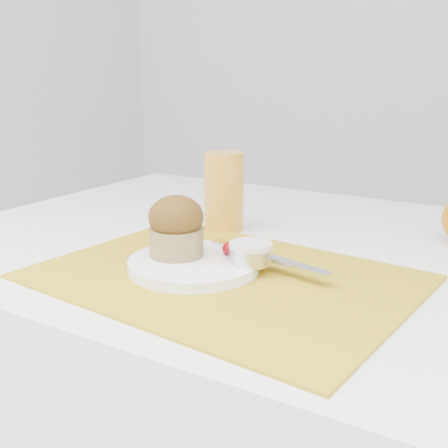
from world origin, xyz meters
The scene contains 9 objects.
placemat centered at (-0.03, -0.13, 0.75)m, with size 0.48×0.35×0.00m, color #B79119.
plate centered at (-0.08, -0.13, 0.76)m, with size 0.18×0.18×0.01m, color white.
ramekin centered at (-0.01, -0.10, 0.78)m, with size 0.06×0.06×0.02m, color #BDBCC1.
cream centered at (-0.01, -0.10, 0.79)m, with size 0.06×0.06×0.01m, color silver.
raspberry_near centered at (-0.05, -0.09, 0.78)m, with size 0.02×0.02×0.02m, color #5A0202.
raspberry_far centered at (-0.03, -0.10, 0.78)m, with size 0.02×0.02×0.02m, color #540218.
butter_knife centered at (0.00, -0.07, 0.77)m, with size 0.21×0.02×0.01m, color silver.
juice_glass centered at (-0.16, 0.07, 0.82)m, with size 0.07×0.07×0.14m, color gold.
muffin centered at (-0.11, -0.13, 0.81)m, with size 0.08×0.08×0.09m.
Camera 1 is at (0.33, -0.73, 1.02)m, focal length 45.00 mm.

